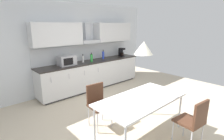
{
  "coord_description": "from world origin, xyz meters",
  "views": [
    {
      "loc": [
        -2.43,
        -2.33,
        2.03
      ],
      "look_at": [
        0.2,
        0.59,
        1.0
      ],
      "focal_mm": 28.0,
      "sensor_mm": 36.0,
      "label": 1
    }
  ],
  "objects": [
    {
      "name": "pendant_lamp",
      "position": [
        -0.1,
        -0.53,
        1.65
      ],
      "size": [
        0.32,
        0.32,
        0.22
      ],
      "primitive_type": "cone",
      "color": "silver"
    },
    {
      "name": "chair_near_right",
      "position": [
        0.27,
        -1.33,
        0.53
      ],
      "size": [
        0.44,
        0.44,
        0.87
      ],
      "color": "#4C2D1E",
      "rests_on": "ground_plane"
    },
    {
      "name": "bottle_blue",
      "position": [
        1.27,
        2.23,
        1.02
      ],
      "size": [
        0.07,
        0.07,
        0.31
      ],
      "color": "blue",
      "rests_on": "kitchen_counter"
    },
    {
      "name": "kitchen_counter",
      "position": [
        0.76,
        2.17,
        0.45
      ],
      "size": [
        3.56,
        0.66,
        0.89
      ],
      "color": "#333333",
      "rests_on": "ground_plane"
    },
    {
      "name": "upper_wall_cabinets",
      "position": [
        0.76,
        2.32,
        1.76
      ],
      "size": [
        3.54,
        0.4,
        0.63
      ],
      "color": "silver"
    },
    {
      "name": "bottle_green",
      "position": [
        0.7,
        2.12,
        1.01
      ],
      "size": [
        0.08,
        0.08,
        0.28
      ],
      "color": "green",
      "rests_on": "kitchen_counter"
    },
    {
      "name": "chair_far_left",
      "position": [
        -0.47,
        0.27,
        0.53
      ],
      "size": [
        0.44,
        0.44,
        0.87
      ],
      "color": "#4C2D1E",
      "rests_on": "ground_plane"
    },
    {
      "name": "backsplash_tile",
      "position": [
        0.76,
        2.48,
        1.14
      ],
      "size": [
        3.54,
        0.02,
        0.5
      ],
      "primitive_type": "cube",
      "color": "silver",
      "rests_on": "kitchen_counter"
    },
    {
      "name": "coffee_maker",
      "position": [
        2.11,
        2.2,
        1.04
      ],
      "size": [
        0.18,
        0.19,
        0.3
      ],
      "color": "black",
      "rests_on": "kitchen_counter"
    },
    {
      "name": "microwave",
      "position": [
        -0.12,
        2.17,
        1.03
      ],
      "size": [
        0.48,
        0.35,
        0.28
      ],
      "color": "#ADADB2",
      "rests_on": "kitchen_counter"
    },
    {
      "name": "wall_back",
      "position": [
        0.0,
        2.54,
        1.34
      ],
      "size": [
        6.56,
        0.1,
        2.67
      ],
      "primitive_type": "cube",
      "color": "silver",
      "rests_on": "ground_plane"
    },
    {
      "name": "dining_table",
      "position": [
        -0.1,
        -0.53,
        0.7
      ],
      "size": [
        1.69,
        0.85,
        0.74
      ],
      "color": "white",
      "rests_on": "ground_plane"
    },
    {
      "name": "ground_plane",
      "position": [
        0.0,
        0.0,
        -0.01
      ],
      "size": [
        8.2,
        7.46,
        0.02
      ],
      "primitive_type": "cube",
      "color": "beige"
    },
    {
      "name": "bottle_white",
      "position": [
        0.45,
        2.21,
        1.0
      ],
      "size": [
        0.06,
        0.06,
        0.25
      ],
      "color": "white",
      "rests_on": "kitchen_counter"
    }
  ]
}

